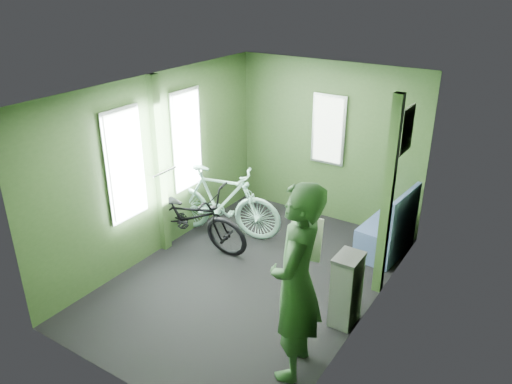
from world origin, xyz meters
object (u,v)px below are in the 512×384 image
bicycle_mint (222,234)px  bench_seat (387,235)px  waste_box (346,290)px  bicycle_black (190,245)px  passenger (296,283)px

bicycle_mint → bench_seat: (2.09, 0.77, 0.27)m
bicycle_mint → waste_box: size_ratio=2.13×
waste_box → bicycle_black: bearing=171.6°
bicycle_mint → bench_seat: bearing=-82.9°
passenger → bicycle_mint: bearing=-143.4°
bicycle_black → waste_box: bearing=-100.7°
bicycle_black → bicycle_mint: (0.18, 0.48, 0.00)m
waste_box → bench_seat: size_ratio=0.89×
waste_box → bicycle_mint: bearing=159.3°
bicycle_black → passenger: passenger is taller
passenger → waste_box: passenger is taller
waste_box → bench_seat: 1.61m
bicycle_black → bench_seat: bench_seat is taller
bicycle_black → bicycle_mint: size_ratio=1.03×
bicycle_black → passenger: bearing=-120.9°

